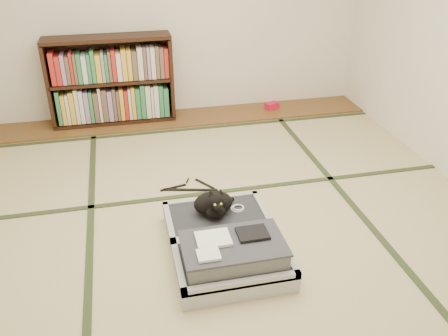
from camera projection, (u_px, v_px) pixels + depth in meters
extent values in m
plane|color=#CDB788|center=(228.00, 220.00, 3.54)|extent=(4.50, 4.50, 0.00)
cube|color=brown|center=(187.00, 118.00, 5.24)|extent=(4.00, 0.50, 0.02)
cube|color=red|center=(272.00, 106.00, 5.44)|extent=(0.17, 0.14, 0.07)
plane|color=silver|center=(179.00, 2.00, 4.88)|extent=(4.00, 0.00, 4.00)
cube|color=#2D381E|center=(90.00, 238.00, 3.34)|extent=(0.05, 4.50, 0.01)
cube|color=#2D381E|center=(351.00, 203.00, 3.73)|extent=(0.05, 4.50, 0.01)
cube|color=#2D381E|center=(217.00, 192.00, 3.88)|extent=(4.00, 0.05, 0.01)
cube|color=#2D381E|center=(191.00, 129.00, 4.99)|extent=(4.00, 0.05, 0.01)
cube|color=black|center=(49.00, 85.00, 4.81)|extent=(0.04, 0.29, 0.82)
cube|color=black|center=(171.00, 76.00, 5.05)|extent=(0.04, 0.29, 0.82)
cube|color=black|center=(116.00, 120.00, 5.15)|extent=(1.28, 0.29, 0.04)
cube|color=black|center=(106.00, 38.00, 4.72)|extent=(1.28, 0.29, 0.04)
cube|color=black|center=(111.00, 81.00, 4.94)|extent=(1.22, 0.29, 0.03)
cube|color=black|center=(111.00, 77.00, 5.05)|extent=(1.28, 0.02, 0.82)
cube|color=gray|center=(114.00, 101.00, 5.02)|extent=(1.15, 0.20, 0.35)
cube|color=gray|center=(109.00, 63.00, 4.83)|extent=(1.15, 0.20, 0.31)
cube|color=#B0B0B5|center=(233.00, 268.00, 2.97)|extent=(0.72, 0.48, 0.12)
cube|color=#2A2B31|center=(233.00, 264.00, 2.96)|extent=(0.64, 0.40, 0.09)
cube|color=#B0B0B5|center=(242.00, 283.00, 2.75)|extent=(0.72, 0.04, 0.05)
cube|color=#B0B0B5|center=(225.00, 238.00, 3.13)|extent=(0.72, 0.04, 0.05)
cube|color=#B0B0B5|center=(179.00, 268.00, 2.87)|extent=(0.04, 0.48, 0.05)
cube|color=#B0B0B5|center=(285.00, 252.00, 3.01)|extent=(0.04, 0.48, 0.05)
cube|color=#B0B0B5|center=(217.00, 224.00, 3.38)|extent=(0.72, 0.48, 0.12)
cube|color=#2A2B31|center=(217.00, 221.00, 3.37)|extent=(0.64, 0.40, 0.09)
cube|color=#B0B0B5|center=(224.00, 235.00, 3.16)|extent=(0.72, 0.04, 0.05)
cube|color=#B0B0B5|center=(211.00, 200.00, 3.54)|extent=(0.72, 0.04, 0.05)
cube|color=#B0B0B5|center=(169.00, 223.00, 3.28)|extent=(0.04, 0.48, 0.05)
cube|color=#B0B0B5|center=(263.00, 211.00, 3.42)|extent=(0.04, 0.48, 0.05)
cylinder|color=black|center=(225.00, 236.00, 3.14)|extent=(0.65, 0.02, 0.02)
cube|color=gray|center=(233.00, 253.00, 2.91)|extent=(0.61, 0.37, 0.12)
cube|color=#393940|center=(233.00, 243.00, 2.88)|extent=(0.63, 0.39, 0.01)
cube|color=white|center=(213.00, 239.00, 2.89)|extent=(0.21, 0.17, 0.02)
cube|color=black|center=(252.00, 233.00, 2.94)|extent=(0.19, 0.15, 0.02)
cube|color=white|center=(209.00, 255.00, 2.76)|extent=(0.13, 0.11, 0.02)
cube|color=white|center=(207.00, 298.00, 2.73)|extent=(0.06, 0.01, 0.04)
cube|color=white|center=(226.00, 297.00, 2.76)|extent=(0.05, 0.01, 0.03)
cube|color=orange|center=(281.00, 286.00, 2.82)|extent=(0.05, 0.01, 0.03)
cube|color=#197F33|center=(271.00, 285.00, 2.80)|extent=(0.04, 0.01, 0.03)
ellipsoid|color=black|center=(213.00, 203.00, 3.33)|extent=(0.28, 0.18, 0.17)
ellipsoid|color=black|center=(216.00, 212.00, 3.27)|extent=(0.14, 0.10, 0.10)
ellipsoid|color=black|center=(216.00, 201.00, 3.19)|extent=(0.12, 0.11, 0.11)
sphere|color=black|center=(218.00, 207.00, 3.16)|extent=(0.05, 0.05, 0.05)
cone|color=black|center=(211.00, 193.00, 3.18)|extent=(0.04, 0.05, 0.06)
cone|color=black|center=(221.00, 192.00, 3.19)|extent=(0.04, 0.05, 0.06)
sphere|color=#A5BF33|center=(215.00, 205.00, 3.14)|extent=(0.02, 0.02, 0.02)
sphere|color=#A5BF33|center=(221.00, 204.00, 3.15)|extent=(0.02, 0.02, 0.02)
cylinder|color=black|center=(224.00, 203.00, 3.45)|extent=(0.17, 0.10, 0.03)
torus|color=white|center=(237.00, 209.00, 3.41)|extent=(0.10, 0.10, 0.01)
torus|color=white|center=(238.00, 207.00, 3.40)|extent=(0.08, 0.08, 0.01)
cube|color=black|center=(190.00, 190.00, 3.90)|extent=(0.44, 0.13, 0.01)
cube|color=black|center=(173.00, 188.00, 3.93)|extent=(0.22, 0.07, 0.01)
cube|color=black|center=(205.00, 184.00, 3.98)|extent=(0.14, 0.20, 0.01)
cylinder|color=black|center=(187.00, 181.00, 4.04)|extent=(0.04, 0.08, 0.01)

